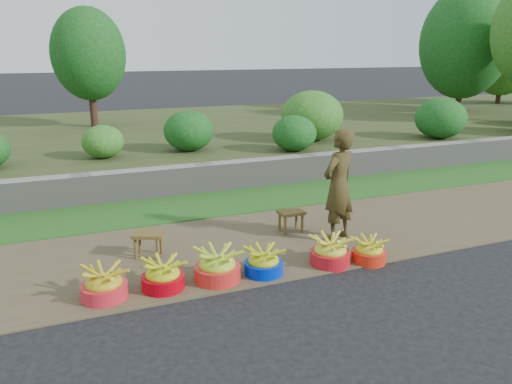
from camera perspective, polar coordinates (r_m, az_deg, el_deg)
name	(u,v)px	position (r m, az deg, el deg)	size (l,w,h in m)	color
ground_plane	(301,279)	(6.09, 5.22, -9.89)	(120.00, 120.00, 0.00)	black
dirt_shoulder	(261,242)	(7.12, 0.62, -5.78)	(80.00, 2.50, 0.02)	brown
grass_verge	(218,203)	(8.89, -4.35, -1.27)	(80.00, 1.50, 0.04)	#275D1D
retaining_wall	(204,178)	(9.61, -5.93, 1.59)	(80.00, 0.35, 0.55)	gray
earth_bank	(155,139)	(14.29, -11.50, 6.01)	(80.00, 10.00, 0.50)	#38421F
vegetation	(84,50)	(12.93, -19.04, 15.11)	(36.95, 8.32, 4.38)	#341F16
basin_a	(104,285)	(5.79, -16.99, -10.15)	(0.51, 0.51, 0.38)	red
basin_b	(163,276)	(5.86, -10.59, -9.45)	(0.49, 0.49, 0.37)	#A9010E
basin_c	(217,267)	(5.96, -4.44, -8.54)	(0.55, 0.55, 0.41)	red
basin_d	(264,263)	(6.11, 0.87, -8.10)	(0.47, 0.47, 0.35)	#0023C4
basin_e	(330,252)	(6.45, 8.48, -6.82)	(0.51, 0.51, 0.38)	red
basin_f	(369,251)	(6.63, 12.78, -6.62)	(0.44, 0.44, 0.33)	red
stool_left	(148,237)	(6.70, -12.25, -5.10)	(0.46, 0.42, 0.33)	brown
stool_right	(291,215)	(7.44, 4.02, -2.66)	(0.37, 0.28, 0.32)	brown
vendor_woman	(339,185)	(7.08, 9.41, 0.74)	(0.58, 0.38, 1.59)	black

